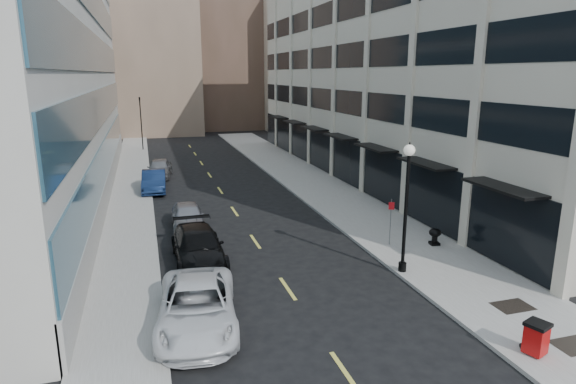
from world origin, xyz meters
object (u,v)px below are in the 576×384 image
traffic_signal (140,100)px  car_black_pickup (198,247)px  car_grey_sedan (160,168)px  car_white_van (197,306)px  lamppost (407,197)px  urn_planter (435,235)px  car_blue_sedan (154,181)px  car_silver_sedan (188,216)px  sign_post (391,215)px  trash_bin (536,337)px

traffic_signal → car_black_pickup: (2.30, -36.10, -4.92)m
traffic_signal → car_grey_sedan: traffic_signal is taller
car_white_van → lamppost: bearing=19.7°
urn_planter → lamppost: bearing=-142.3°
car_white_van → car_blue_sedan: size_ratio=1.20×
car_blue_sedan → lamppost: bearing=-59.5°
car_silver_sedan → lamppost: (8.50, -9.24, 2.79)m
car_silver_sedan → car_grey_sedan: size_ratio=0.94×
lamppost → sign_post: 3.86m
car_black_pickup → lamppost: 9.76m
car_silver_sedan → lamppost: size_ratio=0.77×
car_white_van → car_grey_sedan: size_ratio=1.23×
car_blue_sedan → car_grey_sedan: (0.60, 5.11, 0.00)m
car_grey_sedan → car_silver_sedan: bearing=-78.3°
car_blue_sedan → traffic_signal: bearing=94.6°
car_black_pickup → sign_post: (9.60, -0.71, 0.90)m
urn_planter → trash_bin: bearing=-105.5°
car_white_van → urn_planter: size_ratio=6.75×
car_silver_sedan → trash_bin: car_silver_sedan is taller
trash_bin → sign_post: 10.24m
car_white_van → car_silver_sedan: 11.33m
car_grey_sedan → trash_bin: (10.16, -31.22, -0.08)m
car_grey_sedan → urn_planter: bearing=-51.5°
trash_bin → car_silver_sedan: bearing=98.6°
car_silver_sedan → lamppost: 12.86m
car_silver_sedan → trash_bin: size_ratio=4.15×
car_white_van → car_blue_sedan: (-0.89, 21.21, -0.01)m
car_white_van → urn_planter: bearing=27.3°
traffic_signal → car_black_pickup: 36.51m
traffic_signal → car_white_van: 42.41m
car_white_van → car_grey_sedan: 26.32m
lamppost → urn_planter: size_ratio=6.75×
lamppost → urn_planter: 5.06m
trash_bin → car_black_pickup: bearing=109.2°
car_black_pickup → trash_bin: bearing=-50.5°
car_white_van → car_silver_sedan: car_white_van is taller
car_white_van → car_black_pickup: car_white_van is taller
traffic_signal → car_silver_sedan: traffic_signal is taller
traffic_signal → car_silver_sedan: (2.30, -30.79, -4.96)m
car_grey_sedan → car_black_pickup: bearing=-79.3°
trash_bin → car_grey_sedan: bearing=87.2°
car_silver_sedan → car_white_van: bearing=-91.6°
sign_post → traffic_signal: bearing=130.8°
lamppost → trash_bin: bearing=-84.6°
traffic_signal → trash_bin: size_ratio=6.55×
car_black_pickup → trash_bin: 14.23m
trash_bin → traffic_signal: bearing=82.8°
traffic_signal → urn_planter: size_ratio=8.15×
trash_bin → car_white_van: bearing=132.7°
car_black_pickup → sign_post: bearing=-4.8°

